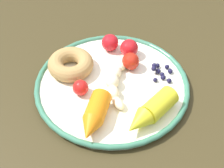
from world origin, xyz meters
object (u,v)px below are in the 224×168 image
Objects in this scene: plate at (112,85)px; tomato_far at (110,43)px; donut at (71,64)px; blueberry_pile at (161,72)px; tomato_near at (131,61)px; tomato_extra at (129,48)px; tomato_mid at (81,88)px; carrot_orange at (94,116)px; dining_table at (120,102)px; carrot_yellow at (152,112)px; banana at (115,82)px.

tomato_far is (-0.02, -0.12, 0.02)m from plate.
donut is at bearing 29.77° from tomato_far.
tomato_near is at bearing -27.63° from blueberry_pile.
plate is 0.11m from donut.
donut is at bearing 11.27° from tomato_extra.
tomato_near is 0.14m from tomato_mid.
tomato_far is at bearing -107.23° from carrot_orange.
tomato_mid is (0.12, 0.06, -0.00)m from tomato_near.
tomato_mid is (-0.01, 0.08, -0.00)m from donut.
tomato_near is (-0.10, -0.14, -0.00)m from carrot_orange.
plate is 5.43× the size of blueberry_pile.
tomato_far is at bearing -83.36° from dining_table.
tomato_extra is (-0.04, 0.03, 0.00)m from tomato_far.
donut is 2.52× the size of tomato_far.
blueberry_pile is 1.52× the size of tomato_far.
tomato_far is at bearing -97.48° from plate.
tomato_extra is at bearing -122.41° from plate.
tomato_extra is (-0.01, -0.04, 0.00)m from tomato_near.
carrot_yellow is 0.15m from tomato_near.
donut is at bearing -35.63° from plate.
carrot_orange is at bearing 58.45° from dining_table.
plate is at bearing 57.59° from tomato_extra.
tomato_mid is 0.79× the size of tomato_extra.
carrot_yellow is 0.20m from tomato_extra.
tomato_near reaches higher than banana.
banana is at bearing 60.38° from dining_table.
tomato_mid is (0.07, 0.02, 0.02)m from plate.
tomato_far is (0.04, -0.07, 0.00)m from tomato_near.
carrot_orange and carrot_yellow have the same top height.
dining_table is 0.19m from carrot_orange.
banana is (0.02, 0.04, 0.11)m from dining_table.
tomato_far is (-0.10, -0.06, 0.00)m from donut.
tomato_mid is (0.18, 0.03, 0.01)m from blueberry_pile.
dining_table is at bearing -133.57° from plate.
blueberry_pile reaches higher than dining_table.
donut is at bearing -37.20° from banana.
tomato_extra reaches higher than carrot_yellow.
carrot_orange is 1.88× the size of blueberry_pile.
plate is 7.93× the size of tomato_extra.
carrot_orange is at bearing 62.45° from plate.
tomato_far is at bearing -47.02° from blueberry_pile.
carrot_yellow is (-0.05, 0.10, 0.01)m from banana.
carrot_orange is (0.05, 0.10, 0.02)m from plate.
carrot_yellow is (-0.11, 0.01, 0.00)m from carrot_orange.
banana is at bearing 85.65° from tomato_far.
tomato_near is at bearing -144.51° from dining_table.
donut is 0.14m from tomato_extra.
dining_table is at bearing -75.73° from carrot_yellow.
tomato_mid is (0.10, 0.04, 0.11)m from dining_table.
tomato_mid is at bearing 12.39° from plate.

